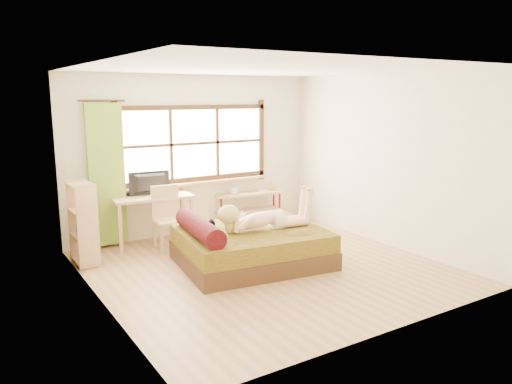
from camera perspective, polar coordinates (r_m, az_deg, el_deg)
floor at (r=7.02m, az=1.16°, el=-8.66°), size 4.50×4.50×0.00m
ceiling at (r=6.61m, az=1.25°, el=13.93°), size 4.50×4.50×0.00m
wall_back at (r=8.63m, az=-7.05°, el=4.21°), size 4.50×0.00×4.50m
wall_front at (r=4.99m, az=15.54°, el=-1.12°), size 4.50×0.00×4.50m
wall_left at (r=5.78m, az=-17.79°, el=0.38°), size 0.00×4.50×4.50m
wall_right at (r=8.13m, az=14.60°, el=3.51°), size 0.00×4.50×4.50m
window at (r=8.59m, az=-6.99°, el=5.24°), size 2.80×0.16×1.46m
curtain at (r=8.02m, az=-16.72°, el=1.85°), size 0.55×0.10×2.20m
bed at (r=7.09m, az=-0.83°, el=-6.16°), size 2.18×1.84×0.75m
woman at (r=7.01m, az=0.79°, el=-1.92°), size 1.43×0.58×0.60m
kitten at (r=6.76m, az=-6.12°, el=-4.02°), size 0.31×0.16×0.24m
desk at (r=8.13m, az=-11.76°, el=-1.15°), size 1.30×0.67×0.79m
monitor at (r=8.12m, az=-11.97°, el=0.95°), size 0.67×0.14×0.38m
chair at (r=7.87m, az=-10.07°, el=-2.49°), size 0.47×0.47×0.99m
pipe_shelf at (r=9.08m, az=-0.79°, el=-1.08°), size 1.28×0.49×0.71m
cup at (r=8.89m, az=-2.52°, el=0.08°), size 0.16×0.16×0.11m
book at (r=9.15m, az=0.21°, el=0.12°), size 0.18×0.23×0.02m
bookshelf at (r=7.42m, az=-19.15°, el=-3.38°), size 0.30×0.52×1.17m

